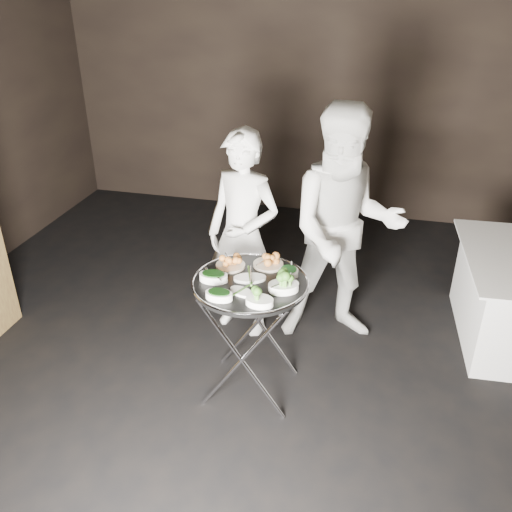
% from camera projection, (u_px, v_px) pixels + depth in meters
% --- Properties ---
extents(floor, '(6.00, 7.00, 0.05)m').
position_uv_depth(floor, '(258.00, 428.00, 3.44)').
color(floor, black).
rests_on(floor, ground).
extents(wall_back, '(6.00, 0.05, 3.00)m').
position_uv_depth(wall_back, '(336.00, 80.00, 5.74)').
color(wall_back, black).
rests_on(wall_back, floor).
extents(tray_stand, '(0.57, 0.48, 0.83)m').
position_uv_depth(tray_stand, '(250.00, 332.00, 3.51)').
color(tray_stand, silver).
rests_on(tray_stand, floor).
extents(serving_tray, '(0.73, 0.73, 0.04)m').
position_uv_depth(serving_tray, '(250.00, 283.00, 3.33)').
color(serving_tray, black).
rests_on(serving_tray, tray_stand).
extents(potato_plate_a, '(0.19, 0.19, 0.07)m').
position_uv_depth(potato_plate_a, '(230.00, 263.00, 3.48)').
color(potato_plate_a, beige).
rests_on(potato_plate_a, serving_tray).
extents(potato_plate_b, '(0.20, 0.20, 0.07)m').
position_uv_depth(potato_plate_b, '(268.00, 261.00, 3.49)').
color(potato_plate_b, beige).
rests_on(potato_plate_b, serving_tray).
extents(greens_bowl, '(0.12, 0.12, 0.07)m').
position_uv_depth(greens_bowl, '(289.00, 271.00, 3.37)').
color(greens_bowl, white).
rests_on(greens_bowl, serving_tray).
extents(asparagus_plate_a, '(0.23, 0.17, 0.04)m').
position_uv_depth(asparagus_plate_a, '(250.00, 277.00, 3.34)').
color(asparagus_plate_a, white).
rests_on(asparagus_plate_a, serving_tray).
extents(asparagus_plate_b, '(0.18, 0.15, 0.03)m').
position_uv_depth(asparagus_plate_b, '(242.00, 291.00, 3.20)').
color(asparagus_plate_b, white).
rests_on(asparagus_plate_b, serving_tray).
extents(spinach_bowl_a, '(0.18, 0.12, 0.07)m').
position_uv_depth(spinach_bowl_a, '(214.00, 276.00, 3.32)').
color(spinach_bowl_a, white).
rests_on(spinach_bowl_a, serving_tray).
extents(spinach_bowl_b, '(0.17, 0.11, 0.07)m').
position_uv_depth(spinach_bowl_b, '(219.00, 294.00, 3.14)').
color(spinach_bowl_b, white).
rests_on(spinach_bowl_b, serving_tray).
extents(broccoli_bowl_a, '(0.22, 0.20, 0.08)m').
position_uv_depth(broccoli_bowl_a, '(284.00, 285.00, 3.22)').
color(broccoli_bowl_a, white).
rests_on(broccoli_bowl_a, serving_tray).
extents(broccoli_bowl_b, '(0.17, 0.12, 0.07)m').
position_uv_depth(broccoli_bowl_b, '(260.00, 300.00, 3.08)').
color(broccoli_bowl_b, white).
rests_on(broccoli_bowl_b, serving_tray).
extents(serving_utensils, '(0.58, 0.42, 0.01)m').
position_uv_depth(serving_utensils, '(255.00, 270.00, 3.36)').
color(serving_utensils, silver).
rests_on(serving_utensils, serving_tray).
extents(waiter_left, '(0.66, 0.53, 1.59)m').
position_uv_depth(waiter_left, '(243.00, 236.00, 4.01)').
color(waiter_left, silver).
rests_on(waiter_left, floor).
extents(waiter_right, '(1.02, 0.88, 1.80)m').
position_uv_depth(waiter_right, '(345.00, 229.00, 3.87)').
color(waiter_right, silver).
rests_on(waiter_right, floor).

